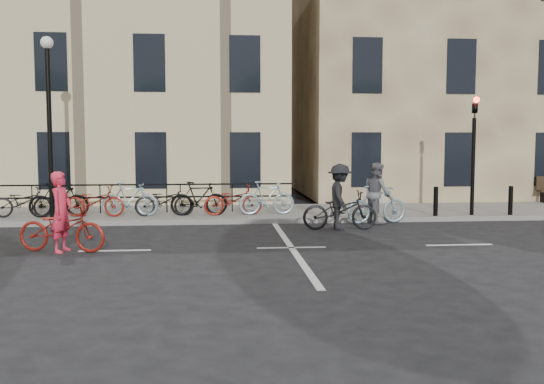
{
  "coord_description": "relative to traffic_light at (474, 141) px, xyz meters",
  "views": [
    {
      "loc": [
        -1.73,
        -13.69,
        2.5
      ],
      "look_at": [
        -0.24,
        2.26,
        1.1
      ],
      "focal_mm": 40.0,
      "sensor_mm": 36.0,
      "label": 1
    }
  ],
  "objects": [
    {
      "name": "ground",
      "position": [
        -6.2,
        -4.34,
        -2.45
      ],
      "size": [
        120.0,
        120.0,
        0.0
      ],
      "primitive_type": "plane",
      "color": "black",
      "rests_on": "ground"
    },
    {
      "name": "sidewalk",
      "position": [
        -10.2,
        1.66,
        -2.38
      ],
      "size": [
        46.0,
        4.0,
        0.15
      ],
      "primitive_type": "cube",
      "color": "slate",
      "rests_on": "ground"
    },
    {
      "name": "building_east",
      "position": [
        2.8,
        8.66,
        3.7
      ],
      "size": [
        14.0,
        10.0,
        12.0
      ],
      "primitive_type": "cube",
      "color": "#876E51",
      "rests_on": "sidewalk"
    },
    {
      "name": "building_west",
      "position": [
        -15.2,
        8.66,
        2.7
      ],
      "size": [
        20.0,
        10.0,
        10.0
      ],
      "primitive_type": "cube",
      "color": "tan",
      "rests_on": "sidewalk"
    },
    {
      "name": "traffic_light",
      "position": [
        0.0,
        0.0,
        0.0
      ],
      "size": [
        0.18,
        0.3,
        3.9
      ],
      "color": "black",
      "rests_on": "sidewalk"
    },
    {
      "name": "lamp_post",
      "position": [
        -12.7,
        0.06,
        1.04
      ],
      "size": [
        0.36,
        0.36,
        5.28
      ],
      "color": "black",
      "rests_on": "sidewalk"
    },
    {
      "name": "bollard_east",
      "position": [
        -1.2,
        -0.09,
        -1.85
      ],
      "size": [
        0.14,
        0.14,
        0.9
      ],
      "primitive_type": "cylinder",
      "color": "black",
      "rests_on": "sidewalk"
    },
    {
      "name": "bollard_west",
      "position": [
        1.2,
        -0.09,
        -1.85
      ],
      "size": [
        0.14,
        0.14,
        0.9
      ],
      "primitive_type": "cylinder",
      "color": "black",
      "rests_on": "sidewalk"
    },
    {
      "name": "parked_bikes",
      "position": [
        -10.07,
        0.7,
        -1.81
      ],
      "size": [
        9.35,
        1.23,
        1.05
      ],
      "color": "black",
      "rests_on": "sidewalk"
    },
    {
      "name": "cyclist_pink",
      "position": [
        -11.34,
        -4.35,
        -1.83
      ],
      "size": [
        2.12,
        1.15,
        1.79
      ],
      "rotation": [
        0.0,
        0.0,
        1.33
      ],
      "color": "maroon",
      "rests_on": "ground"
    },
    {
      "name": "cyclist_grey",
      "position": [
        -3.16,
        -0.54,
        -1.72
      ],
      "size": [
        1.95,
        0.99,
        1.82
      ],
      "rotation": [
        0.0,
        0.0,
        1.75
      ],
      "color": "#85A4AE",
      "rests_on": "ground"
    },
    {
      "name": "cyclist_dark",
      "position": [
        -4.52,
        -1.66,
        -1.73
      ],
      "size": [
        2.07,
        1.2,
        1.83
      ],
      "rotation": [
        0.0,
        0.0,
        1.54
      ],
      "color": "black",
      "rests_on": "ground"
    }
  ]
}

